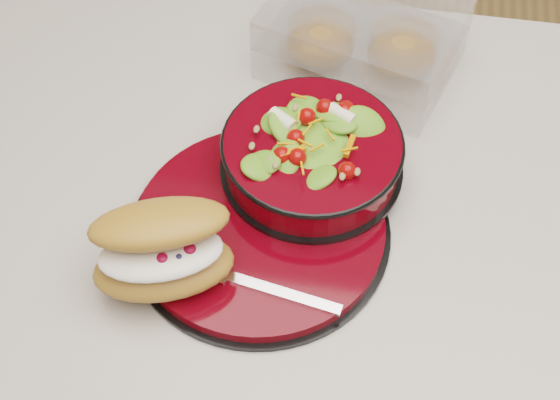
% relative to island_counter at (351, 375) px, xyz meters
% --- Properties ---
extents(island_counter, '(1.24, 0.74, 0.90)m').
position_rel_island_counter_xyz_m(island_counter, '(0.00, 0.00, 0.00)').
color(island_counter, white).
rests_on(island_counter, ground).
extents(dinner_plate, '(0.30, 0.30, 0.02)m').
position_rel_island_counter_xyz_m(dinner_plate, '(-0.13, -0.05, 0.46)').
color(dinner_plate, black).
rests_on(dinner_plate, island_counter).
extents(salad_bowl, '(0.21, 0.21, 0.09)m').
position_rel_island_counter_xyz_m(salad_bowl, '(-0.09, 0.04, 0.50)').
color(salad_bowl, black).
rests_on(salad_bowl, dinner_plate).
extents(croissant, '(0.17, 0.14, 0.09)m').
position_rel_island_counter_xyz_m(croissant, '(-0.22, -0.13, 0.51)').
color(croissant, '#AB7434').
rests_on(croissant, dinner_plate).
extents(fork, '(0.17, 0.05, 0.00)m').
position_rel_island_counter_xyz_m(fork, '(-0.12, -0.13, 0.47)').
color(fork, silver).
rests_on(fork, dinner_plate).
extents(pastry_box, '(0.28, 0.23, 0.09)m').
position_rel_island_counter_xyz_m(pastry_box, '(-0.05, 0.24, 0.49)').
color(pastry_box, white).
rests_on(pastry_box, island_counter).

